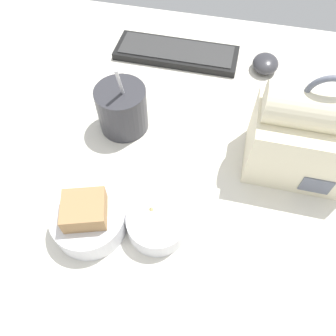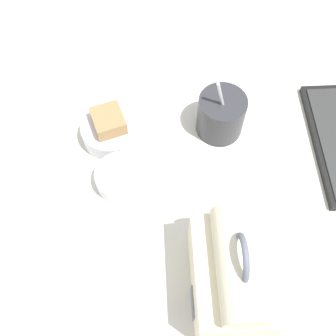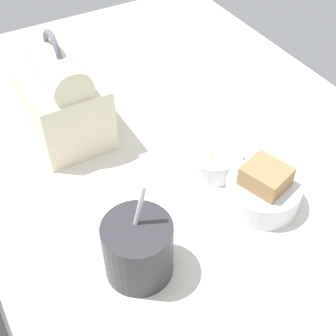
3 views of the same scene
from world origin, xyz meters
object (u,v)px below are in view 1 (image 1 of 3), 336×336
object	(u,v)px
bento_bowl_snacks	(157,223)
lunch_bag	(306,136)
computer_mouse	(265,64)
bento_bowl_sandwich	(89,219)
soup_cup	(122,108)
keyboard	(176,53)

from	to	relation	value
bento_bowl_snacks	lunch_bag	bearing A→B (deg)	40.72
bento_bowl_snacks	computer_mouse	distance (cm)	51.61
bento_bowl_sandwich	bento_bowl_snacks	distance (cm)	12.07
soup_cup	computer_mouse	world-z (taller)	soup_cup
bento_bowl_sandwich	bento_bowl_snacks	size ratio (longest dim) A/B	1.21
lunch_bag	soup_cup	size ratio (longest dim) A/B	1.35
soup_cup	computer_mouse	bearing A→B (deg)	41.92
computer_mouse	bento_bowl_sandwich	bearing A→B (deg)	-118.49
bento_bowl_snacks	computer_mouse	xyz separation A→B (cm)	(16.06, 49.05, -0.37)
soup_cup	lunch_bag	bearing A→B (deg)	-3.68
lunch_bag	bento_bowl_sandwich	size ratio (longest dim) A/B	1.76
lunch_bag	computer_mouse	bearing A→B (deg)	104.78
bento_bowl_snacks	computer_mouse	world-z (taller)	bento_bowl_snacks
lunch_bag	soup_cup	world-z (taller)	lunch_bag
bento_bowl_sandwich	bento_bowl_snacks	world-z (taller)	bento_bowl_sandwich
soup_cup	bento_bowl_snacks	distance (cm)	26.48
bento_bowl_sandwich	computer_mouse	distance (cm)	58.45
keyboard	computer_mouse	bearing A→B (deg)	-1.03
keyboard	bento_bowl_sandwich	size ratio (longest dim) A/B	2.48
soup_cup	computer_mouse	distance (cm)	39.57
keyboard	lunch_bag	bearing A→B (deg)	-43.41
soup_cup	bento_bowl_sandwich	bearing A→B (deg)	-86.66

